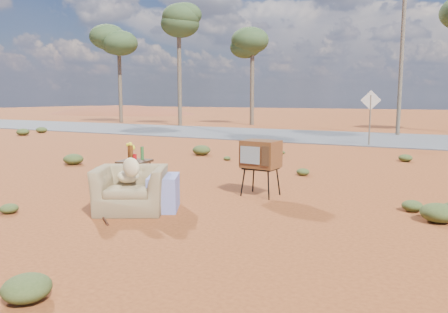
% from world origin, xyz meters
% --- Properties ---
extents(ground, '(140.00, 140.00, 0.00)m').
position_xyz_m(ground, '(0.00, 0.00, 0.00)').
color(ground, '#95481D').
rests_on(ground, ground).
extents(highway, '(140.00, 7.00, 0.04)m').
position_xyz_m(highway, '(0.00, 15.00, 0.02)').
color(highway, '#565659').
rests_on(highway, ground).
extents(dirt_mound, '(26.00, 18.00, 2.00)m').
position_xyz_m(dirt_mound, '(-30.00, 34.00, 0.00)').
color(dirt_mound, brown).
rests_on(dirt_mound, ground).
extents(armchair, '(1.50, 1.39, 1.01)m').
position_xyz_m(armchair, '(-0.31, -0.25, 0.47)').
color(armchair, olive).
rests_on(armchair, ground).
extents(tv_unit, '(0.72, 0.60, 1.09)m').
position_xyz_m(tv_unit, '(1.11, 1.76, 0.81)').
color(tv_unit, black).
rests_on(tv_unit, ground).
extents(side_table, '(0.61, 0.61, 1.05)m').
position_xyz_m(side_table, '(-0.86, 0.37, 0.78)').
color(side_table, '#3A2615').
rests_on(side_table, ground).
extents(rusty_bar, '(1.06, 0.85, 0.04)m').
position_xyz_m(rusty_bar, '(-0.65, -0.76, 0.02)').
color(rusty_bar, '#452312').
rests_on(rusty_bar, ground).
extents(road_sign, '(0.78, 0.06, 2.19)m').
position_xyz_m(road_sign, '(1.50, 12.00, 1.50)').
color(road_sign, brown).
rests_on(road_sign, ground).
extents(eucalyptus_far_left, '(3.20, 3.20, 7.10)m').
position_xyz_m(eucalyptus_far_left, '(-18.00, 20.00, 5.94)').
color(eucalyptus_far_left, brown).
rests_on(eucalyptus_far_left, ground).
extents(eucalyptus_left, '(3.20, 3.20, 8.10)m').
position_xyz_m(eucalyptus_left, '(-12.00, 19.00, 6.92)').
color(eucalyptus_left, brown).
rests_on(eucalyptus_left, ground).
extents(eucalyptus_near_left, '(3.20, 3.20, 6.60)m').
position_xyz_m(eucalyptus_near_left, '(-8.00, 22.00, 5.45)').
color(eucalyptus_near_left, brown).
rests_on(eucalyptus_near_left, ground).
extents(utility_pole_center, '(1.40, 0.20, 8.00)m').
position_xyz_m(utility_pole_center, '(2.00, 17.50, 4.15)').
color(utility_pole_center, brown).
rests_on(utility_pole_center, ground).
extents(scrub_patch, '(17.49, 8.07, 0.33)m').
position_xyz_m(scrub_patch, '(-0.82, 4.41, 0.14)').
color(scrub_patch, '#445023').
rests_on(scrub_patch, ground).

